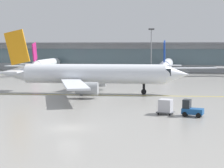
{
  "coord_description": "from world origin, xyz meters",
  "views": [
    {
      "loc": [
        12.41,
        -37.66,
        8.97
      ],
      "look_at": [
        1.16,
        17.25,
        3.0
      ],
      "focal_mm": 59.81,
      "sensor_mm": 36.0,
      "label": 1
    }
  ],
  "objects_px": {
    "gate_airplane_1": "(47,64)",
    "taxiing_regional_jet": "(92,74)",
    "gate_airplane_2": "(167,65)",
    "baggage_tug": "(191,109)",
    "cargo_dolly_lead": "(166,106)",
    "apron_light_mast_1": "(151,49)"
  },
  "relations": [
    {
      "from": "taxiing_regional_jet",
      "to": "gate_airplane_2",
      "type": "bearing_deg",
      "value": 69.46
    },
    {
      "from": "taxiing_regional_jet",
      "to": "apron_light_mast_1",
      "type": "bearing_deg",
      "value": 77.21
    },
    {
      "from": "baggage_tug",
      "to": "cargo_dolly_lead",
      "type": "relative_size",
      "value": 1.19
    },
    {
      "from": "baggage_tug",
      "to": "cargo_dolly_lead",
      "type": "bearing_deg",
      "value": 180.0
    },
    {
      "from": "gate_airplane_1",
      "to": "gate_airplane_2",
      "type": "xyz_separation_m",
      "value": [
        37.31,
        -0.89,
        0.13
      ]
    },
    {
      "from": "taxiing_regional_jet",
      "to": "apron_light_mast_1",
      "type": "height_order",
      "value": "apron_light_mast_1"
    },
    {
      "from": "gate_airplane_1",
      "to": "gate_airplane_2",
      "type": "bearing_deg",
      "value": -95.95
    },
    {
      "from": "taxiing_regional_jet",
      "to": "baggage_tug",
      "type": "xyz_separation_m",
      "value": [
        17.54,
        -18.44,
        -2.63
      ]
    },
    {
      "from": "gate_airplane_2",
      "to": "apron_light_mast_1",
      "type": "xyz_separation_m",
      "value": [
        -5.29,
        7.57,
        4.64
      ]
    },
    {
      "from": "gate_airplane_1",
      "to": "gate_airplane_2",
      "type": "distance_m",
      "value": 37.32
    },
    {
      "from": "gate_airplane_2",
      "to": "apron_light_mast_1",
      "type": "relative_size",
      "value": 2.17
    },
    {
      "from": "gate_airplane_2",
      "to": "baggage_tug",
      "type": "relative_size",
      "value": 10.62
    },
    {
      "from": "gate_airplane_1",
      "to": "taxiing_regional_jet",
      "type": "xyz_separation_m",
      "value": [
        26.37,
        -44.64,
        0.65
      ]
    },
    {
      "from": "gate_airplane_1",
      "to": "taxiing_regional_jet",
      "type": "distance_m",
      "value": 51.85
    },
    {
      "from": "gate_airplane_1",
      "to": "baggage_tug",
      "type": "distance_m",
      "value": 76.88
    },
    {
      "from": "gate_airplane_2",
      "to": "taxiing_regional_jet",
      "type": "distance_m",
      "value": 45.1
    },
    {
      "from": "gate_airplane_1",
      "to": "baggage_tug",
      "type": "height_order",
      "value": "gate_airplane_1"
    },
    {
      "from": "cargo_dolly_lead",
      "to": "gate_airplane_2",
      "type": "bearing_deg",
      "value": 105.65
    },
    {
      "from": "gate_airplane_1",
      "to": "taxiing_regional_jet",
      "type": "height_order",
      "value": "taxiing_regional_jet"
    },
    {
      "from": "gate_airplane_2",
      "to": "apron_light_mast_1",
      "type": "height_order",
      "value": "apron_light_mast_1"
    },
    {
      "from": "gate_airplane_2",
      "to": "cargo_dolly_lead",
      "type": "relative_size",
      "value": 12.59
    },
    {
      "from": "taxiing_regional_jet",
      "to": "baggage_tug",
      "type": "relative_size",
      "value": 12.49
    }
  ]
}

